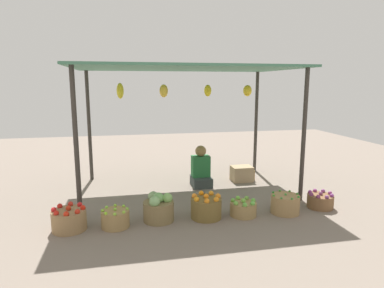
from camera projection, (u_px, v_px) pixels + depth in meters
name	position (u px, v px, depth m)	size (l,w,h in m)	color
ground_plane	(186.00, 189.00, 6.28)	(14.00, 14.00, 0.00)	gray
market_stall_structure	(185.00, 75.00, 5.91)	(3.85, 2.31, 2.23)	#38332D
vendor_person	(201.00, 170.00, 6.42)	(0.36, 0.44, 0.78)	#37413F
basket_red_tomatoes	(69.00, 219.00, 4.49)	(0.45, 0.45, 0.34)	#95734C
basket_limes	(115.00, 218.00, 4.59)	(0.38, 0.38, 0.27)	#9C7C4C
basket_cabbages	(159.00, 209.00, 4.78)	(0.44, 0.44, 0.42)	olive
basket_oranges	(206.00, 207.00, 4.89)	(0.45, 0.45, 0.36)	brown
basket_green_apples	(243.00, 208.00, 4.98)	(0.39, 0.39, 0.26)	#9C7E4D
basket_green_chilies	(285.00, 204.00, 5.08)	(0.43, 0.43, 0.31)	#9D7B4E
basket_purple_onions	(320.00, 201.00, 5.31)	(0.40, 0.40, 0.26)	brown
wooden_crate_near_vendor	(242.00, 174.00, 6.76)	(0.41, 0.32, 0.30)	tan
wooden_crate_stacked_rear	(243.00, 175.00, 6.84)	(0.43, 0.25, 0.22)	#AB884B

